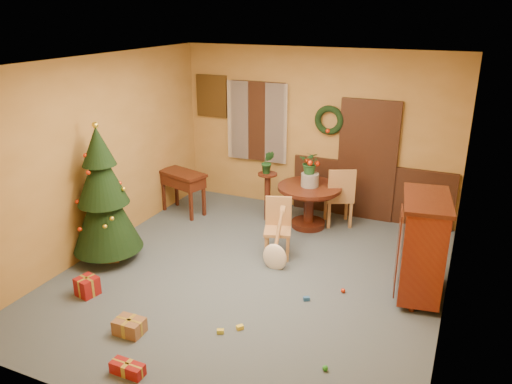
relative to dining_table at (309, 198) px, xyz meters
The scene contains 21 objects.
room_envelope 0.98m from the dining_table, 88.32° to the left, with size 5.50×5.50×5.50m.
dining_table is the anchor object (origin of this frame).
urn 0.33m from the dining_table, 90.00° to the left, with size 0.30×0.30×0.22m, color slate.
centerpiece_plant 0.63m from the dining_table, 90.00° to the left, with size 0.34×0.30×0.38m, color #1E4C23.
chair_near 1.17m from the dining_table, 94.98° to the right, with size 0.49×0.49×0.90m.
chair_far 0.52m from the dining_table, 28.04° to the left, with size 0.60×0.60×1.04m.
guitar 1.58m from the dining_table, 89.25° to the right, with size 0.36×0.17×0.86m, color #F6E7CD, non-canonical shape.
plant_stand 0.75m from the dining_table, behind, with size 0.33×0.33×0.86m.
stand_plant 0.93m from the dining_table, behind, with size 0.22×0.18×0.40m, color #19471E.
christmas_tree 3.31m from the dining_table, 135.33° to the right, with size 1.00×1.00×2.07m.
writing_desk 2.29m from the dining_table, behind, with size 0.96×0.66×0.77m.
sideboard 2.47m from the dining_table, 36.96° to the right, with size 0.71×1.12×1.35m.
gift_a 3.81m from the dining_table, 104.27° to the right, with size 0.34×0.25×0.18m.
gift_b 3.78m from the dining_table, 121.05° to the right, with size 0.29×0.29×0.25m.
gift_c 3.31m from the dining_table, 134.05° to the right, with size 0.32×0.29×0.15m.
gift_d 4.29m from the dining_table, 97.10° to the right, with size 0.37×0.15×0.13m.
toy_a 2.36m from the dining_table, 72.18° to the right, with size 0.08×0.05×0.05m, color #225797.
toy_b 3.65m from the dining_table, 68.87° to the right, with size 0.06×0.06×0.06m, color #278E26.
toy_c 3.14m from the dining_table, 86.42° to the right, with size 0.08×0.05×0.05m, color yellow.
toy_d 2.18m from the dining_table, 59.24° to the right, with size 0.06×0.06×0.06m, color red.
toy_e 3.29m from the dining_table, 89.61° to the right, with size 0.08×0.05×0.05m, color yellow.
Camera 1 is at (2.53, -5.55, 3.52)m, focal length 35.00 mm.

